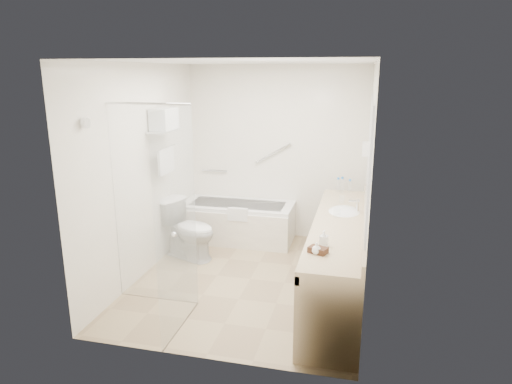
% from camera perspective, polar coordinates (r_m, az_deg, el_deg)
% --- Properties ---
extents(floor, '(3.20, 3.20, 0.00)m').
position_cam_1_polar(floor, '(5.55, -0.73, -10.81)').
color(floor, '#9A845F').
rests_on(floor, ground).
extents(ceiling, '(2.60, 3.20, 0.10)m').
position_cam_1_polar(ceiling, '(5.00, -0.83, 15.95)').
color(ceiling, silver).
rests_on(ceiling, wall_back).
extents(wall_back, '(2.60, 0.10, 2.50)m').
position_cam_1_polar(wall_back, '(6.66, 2.62, 4.89)').
color(wall_back, beige).
rests_on(wall_back, ground).
extents(wall_front, '(2.60, 0.10, 2.50)m').
position_cam_1_polar(wall_front, '(3.66, -6.96, -3.69)').
color(wall_front, beige).
rests_on(wall_front, ground).
extents(wall_left, '(0.10, 3.20, 2.50)m').
position_cam_1_polar(wall_left, '(5.59, -13.82, 2.51)').
color(wall_left, beige).
rests_on(wall_left, ground).
extents(wall_right, '(0.10, 3.20, 2.50)m').
position_cam_1_polar(wall_right, '(4.98, 13.87, 1.01)').
color(wall_right, beige).
rests_on(wall_right, ground).
extents(bathtub, '(1.60, 0.73, 0.59)m').
position_cam_1_polar(bathtub, '(6.68, -2.30, -3.73)').
color(bathtub, silver).
rests_on(bathtub, floor).
extents(grab_bar_short, '(0.40, 0.03, 0.03)m').
position_cam_1_polar(grab_bar_short, '(6.92, -5.23, 2.69)').
color(grab_bar_short, silver).
rests_on(grab_bar_short, wall_back).
extents(grab_bar_long, '(0.53, 0.03, 0.33)m').
position_cam_1_polar(grab_bar_long, '(6.63, 2.12, 4.85)').
color(grab_bar_long, silver).
rests_on(grab_bar_long, wall_back).
extents(shower_enclosure, '(0.96, 0.91, 2.11)m').
position_cam_1_polar(shower_enclosure, '(4.54, -11.42, -2.60)').
color(shower_enclosure, silver).
rests_on(shower_enclosure, floor).
extents(towel_shelf, '(0.24, 0.55, 0.81)m').
position_cam_1_polar(towel_shelf, '(5.76, -11.39, 8.09)').
color(towel_shelf, silver).
rests_on(towel_shelf, wall_left).
extents(vanity_counter, '(0.55, 2.70, 0.95)m').
position_cam_1_polar(vanity_counter, '(5.02, 10.28, -5.97)').
color(vanity_counter, tan).
rests_on(vanity_counter, floor).
extents(sink, '(0.40, 0.52, 0.14)m').
position_cam_1_polar(sink, '(5.34, 10.96, -2.68)').
color(sink, silver).
rests_on(sink, vanity_counter).
extents(faucet, '(0.03, 0.03, 0.14)m').
position_cam_1_polar(faucet, '(5.31, 12.58, -1.65)').
color(faucet, silver).
rests_on(faucet, vanity_counter).
extents(mirror, '(0.02, 2.00, 1.20)m').
position_cam_1_polar(mirror, '(4.77, 13.97, 4.09)').
color(mirror, '#AAAEB7').
rests_on(mirror, wall_right).
extents(hairdryer_unit, '(0.08, 0.10, 0.18)m').
position_cam_1_polar(hairdryer_unit, '(5.97, 13.52, 5.26)').
color(hairdryer_unit, white).
rests_on(hairdryer_unit, wall_right).
extents(toilet, '(0.89, 0.69, 0.77)m').
position_cam_1_polar(toilet, '(6.09, -8.40, -4.69)').
color(toilet, silver).
rests_on(toilet, floor).
extents(amenity_basket, '(0.19, 0.16, 0.05)m').
position_cam_1_polar(amenity_basket, '(4.10, 7.75, -7.20)').
color(amenity_basket, '#432517').
rests_on(amenity_basket, vanity_counter).
extents(soap_bottle_a, '(0.10, 0.16, 0.07)m').
position_cam_1_polar(soap_bottle_a, '(4.25, 8.46, -6.27)').
color(soap_bottle_a, white).
rests_on(soap_bottle_a, vanity_counter).
extents(soap_bottle_b, '(0.10, 0.12, 0.08)m').
position_cam_1_polar(soap_bottle_b, '(4.07, 7.57, -7.14)').
color(soap_bottle_b, white).
rests_on(soap_bottle_b, vanity_counter).
extents(water_bottle_left, '(0.06, 0.06, 0.21)m').
position_cam_1_polar(water_bottle_left, '(6.13, 10.71, 0.84)').
color(water_bottle_left, silver).
rests_on(water_bottle_left, vanity_counter).
extents(water_bottle_mid, '(0.06, 0.06, 0.18)m').
position_cam_1_polar(water_bottle_mid, '(6.13, 11.63, 0.67)').
color(water_bottle_mid, silver).
rests_on(water_bottle_mid, vanity_counter).
extents(water_bottle_right, '(0.06, 0.06, 0.20)m').
position_cam_1_polar(water_bottle_right, '(6.13, 10.22, 0.82)').
color(water_bottle_right, silver).
rests_on(water_bottle_right, vanity_counter).
extents(drinking_glass_near, '(0.08, 0.08, 0.09)m').
position_cam_1_polar(drinking_glass_near, '(5.65, 10.68, -0.89)').
color(drinking_glass_near, silver).
rests_on(drinking_glass_near, vanity_counter).
extents(drinking_glass_far, '(0.10, 0.10, 0.10)m').
position_cam_1_polar(drinking_glass_far, '(5.10, 10.08, -2.53)').
color(drinking_glass_far, silver).
rests_on(drinking_glass_far, vanity_counter).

